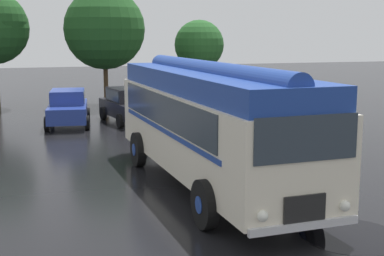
{
  "coord_description": "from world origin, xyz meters",
  "views": [
    {
      "loc": [
        -5.84,
        -12.88,
        4.18
      ],
      "look_at": [
        -0.89,
        2.26,
        1.4
      ],
      "focal_mm": 50.0,
      "sensor_mm": 36.0,
      "label": 1
    }
  ],
  "objects_px": {
    "car_near_left": "(68,107)",
    "box_van": "(231,90)",
    "vintage_bus": "(209,119)",
    "car_mid_left": "(128,105)",
    "car_mid_right": "(190,102)"
  },
  "relations": [
    {
      "from": "car_mid_left",
      "to": "box_van",
      "type": "bearing_deg",
      "value": 4.85
    },
    {
      "from": "car_mid_right",
      "to": "box_van",
      "type": "bearing_deg",
      "value": 11.95
    },
    {
      "from": "vintage_bus",
      "to": "car_mid_right",
      "type": "bearing_deg",
      "value": 74.58
    },
    {
      "from": "car_near_left",
      "to": "box_van",
      "type": "distance_m",
      "value": 8.44
    },
    {
      "from": "vintage_bus",
      "to": "box_van",
      "type": "distance_m",
      "value": 13.41
    },
    {
      "from": "car_near_left",
      "to": "box_van",
      "type": "xyz_separation_m",
      "value": [
        8.41,
        0.5,
        0.52
      ]
    },
    {
      "from": "car_mid_left",
      "to": "car_mid_right",
      "type": "height_order",
      "value": "same"
    },
    {
      "from": "car_mid_left",
      "to": "car_mid_right",
      "type": "distance_m",
      "value": 3.13
    },
    {
      "from": "car_near_left",
      "to": "car_mid_left",
      "type": "xyz_separation_m",
      "value": [
        2.85,
        0.03,
        0.0
      ]
    },
    {
      "from": "car_near_left",
      "to": "car_mid_left",
      "type": "bearing_deg",
      "value": 0.65
    },
    {
      "from": "box_van",
      "to": "vintage_bus",
      "type": "bearing_deg",
      "value": -114.88
    },
    {
      "from": "box_van",
      "to": "car_mid_left",
      "type": "bearing_deg",
      "value": -175.15
    },
    {
      "from": "car_mid_left",
      "to": "vintage_bus",
      "type": "bearing_deg",
      "value": -90.39
    },
    {
      "from": "car_mid_left",
      "to": "box_van",
      "type": "height_order",
      "value": "box_van"
    },
    {
      "from": "car_near_left",
      "to": "vintage_bus",
      "type": "bearing_deg",
      "value": -76.6
    }
  ]
}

